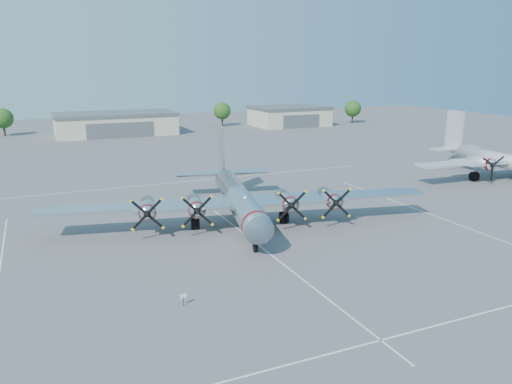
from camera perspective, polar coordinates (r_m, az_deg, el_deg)
name	(u,v)px	position (r m, az deg, el deg)	size (l,w,h in m)	color
ground	(244,234)	(50.32, -1.41, -4.78)	(260.00, 260.00, 0.00)	#57575A
parking_lines	(251,239)	(48.79, -0.62, -5.39)	(60.00, 50.08, 0.01)	silver
hangar_center	(116,123)	(127.98, -15.74, 7.55)	(28.60, 14.60, 5.40)	beige
hangar_east	(289,116)	(142.92, 3.84, 8.68)	(20.60, 14.60, 5.40)	beige
tree_west	(3,118)	(134.71, -26.95, 7.50)	(4.80, 4.80, 6.64)	#382619
tree_east	(222,111)	(141.02, -3.89, 9.22)	(4.80, 4.80, 6.64)	#382619
tree_far_east	(353,109)	(151.46, 11.01, 9.34)	(4.80, 4.80, 6.64)	#382619
main_bomber_b29	(238,221)	(54.34, -2.12, -3.34)	(40.28, 27.55, 8.91)	silver
twin_engine_east	(491,176)	(84.21, 25.26, 1.62)	(29.33, 21.08, 9.30)	silver
info_placard	(183,297)	(36.03, -8.30, -11.83)	(0.48, 0.06, 0.91)	black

